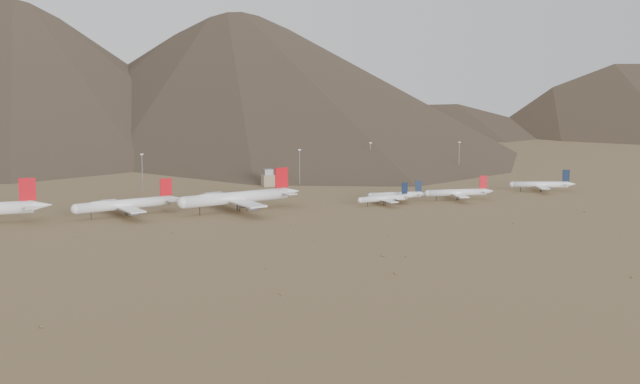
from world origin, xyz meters
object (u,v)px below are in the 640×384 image
object	(u,v)px
widebody_east	(237,197)
control_tower	(268,179)
widebody_centre	(125,204)
narrowbody_a	(385,198)
narrowbody_b	(397,195)

from	to	relation	value
widebody_east	control_tower	world-z (taller)	widebody_east
widebody_centre	narrowbody_a	world-z (taller)	widebody_centre
widebody_centre	narrowbody_b	distance (m)	165.11
widebody_centre	widebody_east	xyz separation A→B (m)	(62.81, -6.07, 1.41)
widebody_centre	narrowbody_a	distance (m)	153.41
widebody_centre	control_tower	distance (m)	137.00
narrowbody_a	narrowbody_b	world-z (taller)	narrowbody_a
narrowbody_a	control_tower	distance (m)	109.76
narrowbody_a	control_tower	size ratio (longest dim) A/B	3.24
narrowbody_b	control_tower	world-z (taller)	narrowbody_b
widebody_centre	control_tower	world-z (taller)	widebody_centre
widebody_east	narrowbody_a	xyz separation A→B (m)	(89.85, -8.89, -3.92)
narrowbody_a	narrowbody_b	bearing A→B (deg)	30.05
widebody_east	narrowbody_b	world-z (taller)	widebody_east
control_tower	widebody_east	bearing A→B (deg)	-116.08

